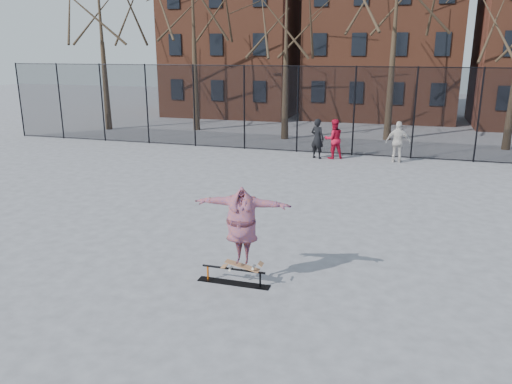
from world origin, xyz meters
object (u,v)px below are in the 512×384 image
(skateboard, at_px, (242,267))
(skater, at_px, (242,228))
(bystander_black, at_px, (317,139))
(bystander_red, at_px, (334,139))
(skate_rail, at_px, (234,277))
(bystander_white, at_px, (398,142))

(skateboard, distance_m, skater, 0.84)
(skater, height_order, bystander_black, skater)
(bystander_black, distance_m, bystander_red, 0.71)
(skate_rail, height_order, bystander_black, bystander_black)
(skateboard, bearing_deg, bystander_black, 93.16)
(skateboard, height_order, bystander_black, bystander_black)
(skateboard, xyz_separation_m, bystander_white, (2.74, 12.97, 0.50))
(bystander_white, bearing_deg, skate_rail, 80.22)
(skate_rail, xyz_separation_m, bystander_red, (0.18, 12.98, 0.74))
(skateboard, height_order, skater, skater)
(bystander_white, bearing_deg, bystander_black, 5.52)
(skate_rail, xyz_separation_m, bystander_black, (-0.52, 12.82, 0.75))
(skateboard, distance_m, bystander_red, 12.99)
(skate_rail, distance_m, skateboard, 0.32)
(skateboard, height_order, bystander_red, bystander_red)
(skateboard, distance_m, bystander_white, 13.27)
(skater, distance_m, bystander_white, 13.26)
(skate_rail, relative_size, bystander_red, 0.88)
(bystander_white, bearing_deg, skateboard, 81.02)
(skate_rail, distance_m, bystander_white, 13.32)
(skate_rail, xyz_separation_m, skateboard, (0.19, 0.00, 0.25))
(skateboard, relative_size, bystander_black, 0.44)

